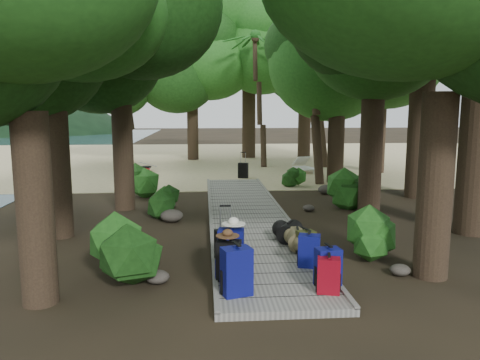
{
  "coord_description": "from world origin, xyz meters",
  "views": [
    {
      "loc": [
        -1.12,
        -10.93,
        2.83
      ],
      "look_at": [
        -0.18,
        1.11,
        1.0
      ],
      "focal_mm": 35.0,
      "sensor_mm": 36.0,
      "label": 1
    }
  ],
  "objects_px": {
    "sun_lounger": "(305,165)",
    "backpack_left_b": "(229,258)",
    "backpack_right_a": "(329,274)",
    "backpack_right_b": "(328,265)",
    "duffel_right_khaki": "(297,239)",
    "kayak": "(146,168)",
    "backpack_left_a": "(237,269)",
    "duffel_right_black": "(290,232)",
    "backpack_left_c": "(231,248)",
    "backpack_right_d": "(306,241)",
    "suitcase_on_boardwalk": "(225,245)",
    "lone_suitcase_on_sand": "(243,170)",
    "backpack_right_c": "(309,249)"
  },
  "relations": [
    {
      "from": "sun_lounger",
      "to": "backpack_left_b",
      "type": "bearing_deg",
      "value": -123.07
    },
    {
      "from": "backpack_right_a",
      "to": "backpack_left_b",
      "type": "bearing_deg",
      "value": 169.87
    },
    {
      "from": "backpack_left_b",
      "to": "backpack_right_b",
      "type": "xyz_separation_m",
      "value": [
        1.51,
        -0.4,
        -0.02
      ]
    },
    {
      "from": "backpack_left_b",
      "to": "duffel_right_khaki",
      "type": "height_order",
      "value": "backpack_left_b"
    },
    {
      "from": "kayak",
      "to": "backpack_left_b",
      "type": "bearing_deg",
      "value": -80.96
    },
    {
      "from": "backpack_left_a",
      "to": "sun_lounger",
      "type": "relative_size",
      "value": 0.39
    },
    {
      "from": "backpack_left_b",
      "to": "duffel_right_black",
      "type": "xyz_separation_m",
      "value": [
        1.38,
        2.11,
        -0.16
      ]
    },
    {
      "from": "backpack_left_a",
      "to": "kayak",
      "type": "distance_m",
      "value": 15.0
    },
    {
      "from": "backpack_left_c",
      "to": "backpack_right_d",
      "type": "height_order",
      "value": "backpack_left_c"
    },
    {
      "from": "backpack_right_b",
      "to": "duffel_right_black",
      "type": "relative_size",
      "value": 1.07
    },
    {
      "from": "duffel_right_khaki",
      "to": "duffel_right_black",
      "type": "xyz_separation_m",
      "value": [
        -0.05,
        0.56,
        0.0
      ]
    },
    {
      "from": "suitcase_on_boardwalk",
      "to": "sun_lounger",
      "type": "distance_m",
      "value": 13.09
    },
    {
      "from": "backpack_right_a",
      "to": "backpack_right_b",
      "type": "xyz_separation_m",
      "value": [
        0.06,
        0.26,
        0.04
      ]
    },
    {
      "from": "suitcase_on_boardwalk",
      "to": "sun_lounger",
      "type": "bearing_deg",
      "value": 54.63
    },
    {
      "from": "backpack_left_c",
      "to": "duffel_right_black",
      "type": "height_order",
      "value": "backpack_left_c"
    },
    {
      "from": "backpack_right_a",
      "to": "duffel_right_khaki",
      "type": "relative_size",
      "value": 1.02
    },
    {
      "from": "backpack_right_d",
      "to": "suitcase_on_boardwalk",
      "type": "xyz_separation_m",
      "value": [
        -1.53,
        -0.24,
        0.03
      ]
    },
    {
      "from": "lone_suitcase_on_sand",
      "to": "kayak",
      "type": "height_order",
      "value": "lone_suitcase_on_sand"
    },
    {
      "from": "backpack_left_c",
      "to": "kayak",
      "type": "relative_size",
      "value": 0.24
    },
    {
      "from": "suitcase_on_boardwalk",
      "to": "lone_suitcase_on_sand",
      "type": "relative_size",
      "value": 0.91
    },
    {
      "from": "sun_lounger",
      "to": "duffel_right_black",
      "type": "bearing_deg",
      "value": -119.65
    },
    {
      "from": "backpack_left_a",
      "to": "duffel_right_black",
      "type": "relative_size",
      "value": 1.26
    },
    {
      "from": "duffel_right_khaki",
      "to": "sun_lounger",
      "type": "xyz_separation_m",
      "value": [
        2.73,
        11.84,
        0.03
      ]
    },
    {
      "from": "backpack_right_c",
      "to": "backpack_right_d",
      "type": "bearing_deg",
      "value": 98.93
    },
    {
      "from": "backpack_right_d",
      "to": "sun_lounger",
      "type": "xyz_separation_m",
      "value": [
        2.64,
        12.16,
        -0.02
      ]
    },
    {
      "from": "suitcase_on_boardwalk",
      "to": "kayak",
      "type": "distance_m",
      "value": 13.4
    },
    {
      "from": "backpack_left_c",
      "to": "backpack_right_c",
      "type": "xyz_separation_m",
      "value": [
        1.36,
        0.1,
        -0.09
      ]
    },
    {
      "from": "backpack_right_b",
      "to": "backpack_right_d",
      "type": "xyz_separation_m",
      "value": [
        0.01,
        1.63,
        -0.09
      ]
    },
    {
      "from": "backpack_left_b",
      "to": "backpack_right_d",
      "type": "distance_m",
      "value": 1.96
    },
    {
      "from": "backpack_right_d",
      "to": "sun_lounger",
      "type": "distance_m",
      "value": 12.45
    },
    {
      "from": "backpack_right_c",
      "to": "duffel_right_black",
      "type": "relative_size",
      "value": 1.0
    },
    {
      "from": "backpack_left_c",
      "to": "duffel_right_khaki",
      "type": "relative_size",
      "value": 1.38
    },
    {
      "from": "backpack_right_a",
      "to": "duffel_right_black",
      "type": "relative_size",
      "value": 0.95
    },
    {
      "from": "backpack_left_a",
      "to": "lone_suitcase_on_sand",
      "type": "bearing_deg",
      "value": 67.45
    },
    {
      "from": "backpack_left_a",
      "to": "backpack_right_b",
      "type": "height_order",
      "value": "backpack_left_a"
    },
    {
      "from": "kayak",
      "to": "backpack_left_c",
      "type": "bearing_deg",
      "value": -80.36
    },
    {
      "from": "backpack_left_a",
      "to": "duffel_right_khaki",
      "type": "relative_size",
      "value": 1.37
    },
    {
      "from": "backpack_left_a",
      "to": "backpack_right_a",
      "type": "xyz_separation_m",
      "value": [
        1.37,
        -0.04,
        -0.1
      ]
    },
    {
      "from": "backpack_right_a",
      "to": "kayak",
      "type": "relative_size",
      "value": 0.18
    },
    {
      "from": "backpack_right_a",
      "to": "backpack_right_d",
      "type": "distance_m",
      "value": 1.89
    },
    {
      "from": "backpack_left_a",
      "to": "sun_lounger",
      "type": "xyz_separation_m",
      "value": [
        4.08,
        14.01,
        -0.17
      ]
    },
    {
      "from": "backpack_right_a",
      "to": "suitcase_on_boardwalk",
      "type": "relative_size",
      "value": 1.05
    },
    {
      "from": "backpack_left_b",
      "to": "suitcase_on_boardwalk",
      "type": "relative_size",
      "value": 1.26
    },
    {
      "from": "backpack_right_d",
      "to": "backpack_right_c",
      "type": "bearing_deg",
      "value": -115.63
    },
    {
      "from": "backpack_right_d",
      "to": "duffel_right_khaki",
      "type": "bearing_deg",
      "value": 88.25
    },
    {
      "from": "backpack_left_c",
      "to": "kayak",
      "type": "xyz_separation_m",
      "value": [
        -3.04,
        13.63,
        -0.33
      ]
    },
    {
      "from": "backpack_right_b",
      "to": "suitcase_on_boardwalk",
      "type": "xyz_separation_m",
      "value": [
        -1.52,
        1.39,
        -0.05
      ]
    },
    {
      "from": "backpack_right_c",
      "to": "suitcase_on_boardwalk",
      "type": "height_order",
      "value": "backpack_right_c"
    },
    {
      "from": "duffel_right_khaki",
      "to": "lone_suitcase_on_sand",
      "type": "height_order",
      "value": "lone_suitcase_on_sand"
    },
    {
      "from": "backpack_right_b",
      "to": "duffel_right_black",
      "type": "bearing_deg",
      "value": 83.78
    }
  ]
}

